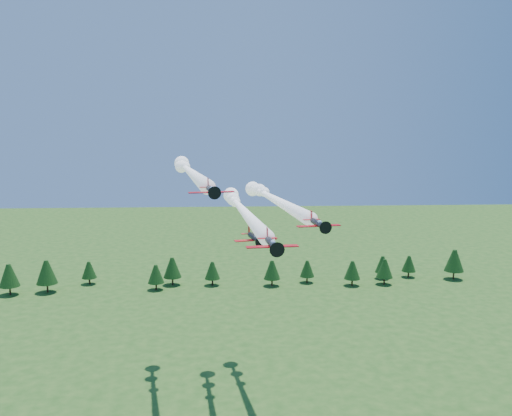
{
  "coord_description": "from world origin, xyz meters",
  "views": [
    {
      "loc": [
        -6.2,
        -90.22,
        59.38
      ],
      "look_at": [
        -1.49,
        0.0,
        45.38
      ],
      "focal_mm": 40.0,
      "sensor_mm": 36.0,
      "label": 1
    }
  ],
  "objects_px": {
    "plane_right": "(273,198)",
    "plane_slot": "(255,238)",
    "plane_lead": "(242,209)",
    "plane_left": "(190,171)"
  },
  "relations": [
    {
      "from": "plane_left",
      "to": "plane_slot",
      "type": "distance_m",
      "value": 28.7
    },
    {
      "from": "plane_right",
      "to": "plane_slot",
      "type": "relative_size",
      "value": 6.75
    },
    {
      "from": "plane_lead",
      "to": "plane_left",
      "type": "distance_m",
      "value": 14.62
    },
    {
      "from": "plane_lead",
      "to": "plane_right",
      "type": "distance_m",
      "value": 10.48
    },
    {
      "from": "plane_left",
      "to": "plane_lead",
      "type": "bearing_deg",
      "value": -39.4
    },
    {
      "from": "plane_lead",
      "to": "plane_right",
      "type": "height_order",
      "value": "plane_right"
    },
    {
      "from": "plane_lead",
      "to": "plane_slot",
      "type": "distance_m",
      "value": 17.68
    },
    {
      "from": "plane_lead",
      "to": "plane_left",
      "type": "xyz_separation_m",
      "value": [
        -10.99,
        6.35,
        7.26
      ]
    },
    {
      "from": "plane_lead",
      "to": "plane_right",
      "type": "bearing_deg",
      "value": 41.33
    },
    {
      "from": "plane_left",
      "to": "plane_slot",
      "type": "height_order",
      "value": "plane_left"
    }
  ]
}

